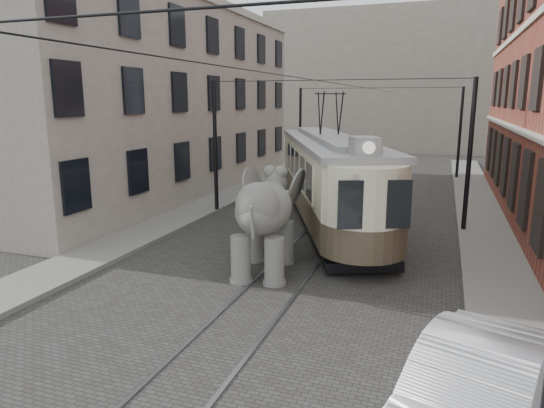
% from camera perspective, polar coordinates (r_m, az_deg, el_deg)
% --- Properties ---
extents(ground, '(120.00, 120.00, 0.00)m').
position_cam_1_polar(ground, '(15.62, 2.64, -7.17)').
color(ground, '#3B3936').
extents(tram_rails, '(1.54, 80.00, 0.02)m').
position_cam_1_polar(tram_rails, '(15.62, 2.64, -7.13)').
color(tram_rails, slate).
rests_on(tram_rails, ground).
extents(sidewalk_right, '(2.00, 60.00, 0.15)m').
position_cam_1_polar(sidewalk_right, '(15.13, 25.23, -8.71)').
color(sidewalk_right, slate).
rests_on(sidewalk_right, ground).
extents(sidewalk_left, '(2.00, 60.00, 0.15)m').
position_cam_1_polar(sidewalk_left, '(18.44, -17.15, -4.44)').
color(sidewalk_left, slate).
rests_on(sidewalk_left, ground).
extents(stucco_building, '(7.00, 24.00, 10.00)m').
position_cam_1_polar(stucco_building, '(28.53, -13.16, 11.47)').
color(stucco_building, gray).
rests_on(stucco_building, ground).
extents(distant_block, '(28.00, 10.00, 14.00)m').
position_cam_1_polar(distant_block, '(54.34, 15.29, 13.62)').
color(distant_block, gray).
rests_on(distant_block, ground).
extents(catenary, '(11.00, 30.20, 6.00)m').
position_cam_1_polar(catenary, '(19.76, 6.36, 5.77)').
color(catenary, black).
rests_on(catenary, ground).
extents(tram, '(7.86, 13.78, 5.45)m').
position_cam_1_polar(tram, '(20.79, 6.66, 5.31)').
color(tram, beige).
rests_on(tram, ground).
extents(elephant, '(3.48, 5.36, 3.06)m').
position_cam_1_polar(elephant, '(14.61, -0.93, -2.26)').
color(elephant, '#5F5E58').
rests_on(elephant, ground).
extents(parked_car, '(2.95, 5.11, 1.59)m').
position_cam_1_polar(parked_car, '(8.35, 22.31, -20.33)').
color(parked_car, silver).
rests_on(parked_car, ground).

